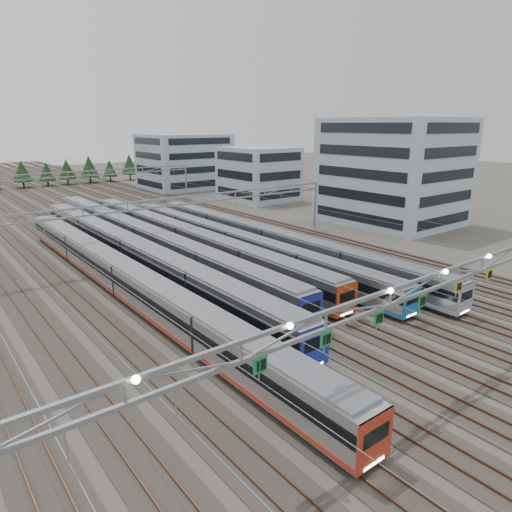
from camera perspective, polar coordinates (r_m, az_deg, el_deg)
ground at (r=36.30m, az=20.90°, el=-13.66°), size 400.00×400.00×0.00m
track_bed at (r=119.81m, az=-24.18°, el=7.10°), size 54.00×260.00×5.42m
train_a at (r=49.05m, az=-16.01°, el=-2.78°), size 2.73×63.89×3.55m
train_b at (r=58.42m, az=-15.22°, el=0.40°), size 2.88×63.85×3.75m
train_c at (r=66.08m, az=-13.90°, el=2.24°), size 2.79×67.21×3.63m
train_d at (r=64.81m, az=-8.94°, el=2.23°), size 2.76×59.95×3.59m
train_e at (r=62.58m, az=-2.86°, el=1.77°), size 2.53×56.43×3.29m
train_f at (r=63.44m, az=1.65°, el=2.04°), size 2.63×57.11×3.41m
gantry_near at (r=33.40m, az=22.23°, el=-3.09°), size 56.36×0.61×8.08m
gantry_mid at (r=63.01m, az=-10.97°, el=5.78°), size 56.36×0.36×8.00m
gantry_far at (r=104.80m, az=-22.43°, el=8.90°), size 56.36×0.36×8.00m
depot_bldg_south at (r=86.99m, az=16.65°, el=10.10°), size 18.00×22.00×18.52m
depot_bldg_mid at (r=109.53m, az=0.32°, el=10.24°), size 14.00×16.00×12.30m
depot_bldg_north at (r=132.43m, az=-8.92°, el=11.61°), size 22.00×18.00×14.81m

